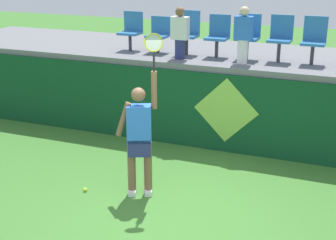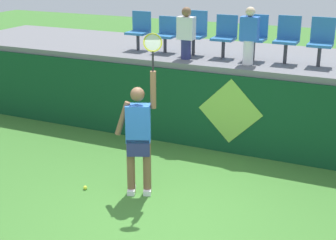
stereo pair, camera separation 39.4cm
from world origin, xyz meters
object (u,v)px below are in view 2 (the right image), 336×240
at_px(stadium_chair_4, 255,35).
at_px(stadium_chair_6, 321,40).
at_px(stadium_chair_0, 139,29).
at_px(stadium_chair_1, 166,33).
at_px(tennis_player, 139,135).
at_px(stadium_chair_3, 225,34).
at_px(spectator_0, 249,35).
at_px(tennis_ball, 85,188).
at_px(stadium_chair_2, 195,31).
at_px(spectator_1, 186,32).
at_px(stadium_chair_5, 287,37).

xyz_separation_m(stadium_chair_4, stadium_chair_6, (1.26, 0.00, -0.00)).
bearing_deg(stadium_chair_0, stadium_chair_1, -0.50).
height_order(tennis_player, stadium_chair_3, tennis_player).
distance_m(stadium_chair_3, spectator_0, 0.76).
height_order(tennis_ball, stadium_chair_6, stadium_chair_6).
height_order(stadium_chair_0, stadium_chair_1, stadium_chair_0).
distance_m(stadium_chair_2, stadium_chair_6, 2.53).
distance_m(stadium_chair_0, stadium_chair_1, 0.65).
distance_m(stadium_chair_6, spectator_0, 1.34).
height_order(tennis_player, tennis_ball, tennis_player).
height_order(stadium_chair_0, stadium_chair_4, stadium_chair_4).
bearing_deg(stadium_chair_4, spectator_0, -90.00).
xyz_separation_m(stadium_chair_2, stadium_chair_4, (1.27, -0.01, 0.01)).
bearing_deg(spectator_1, stadium_chair_1, 144.08).
height_order(stadium_chair_5, spectator_0, spectator_0).
bearing_deg(tennis_ball, stadium_chair_4, 62.32).
relative_size(stadium_chair_2, spectator_0, 0.83).
distance_m(stadium_chair_4, spectator_1, 1.35).
xyz_separation_m(stadium_chair_0, stadium_chair_4, (2.56, 0.00, 0.05)).
height_order(stadium_chair_2, stadium_chair_6, stadium_chair_2).
distance_m(tennis_player, stadium_chair_6, 4.03).
relative_size(stadium_chair_4, stadium_chair_6, 0.98).
bearing_deg(stadium_chair_5, stadium_chair_4, -179.90).
xyz_separation_m(tennis_ball, stadium_chair_3, (1.19, 3.44, 2.10)).
relative_size(stadium_chair_0, stadium_chair_1, 1.10).
relative_size(stadium_chair_3, stadium_chair_5, 0.94).
distance_m(stadium_chair_6, spectator_1, 2.57).
distance_m(stadium_chair_5, stadium_chair_6, 0.63).
height_order(tennis_ball, stadium_chair_4, stadium_chair_4).
height_order(tennis_ball, stadium_chair_5, stadium_chair_5).
bearing_deg(tennis_player, stadium_chair_0, 117.24).
height_order(tennis_player, stadium_chair_6, tennis_player).
bearing_deg(stadium_chair_5, spectator_1, -165.92).
xyz_separation_m(stadium_chair_1, stadium_chair_5, (2.55, 0.01, 0.09)).
height_order(stadium_chair_5, spectator_1, spectator_1).
height_order(stadium_chair_0, stadium_chair_2, stadium_chair_2).
relative_size(stadium_chair_4, stadium_chair_5, 0.99).
height_order(stadium_chair_0, stadium_chair_3, stadium_chair_3).
relative_size(stadium_chair_3, stadium_chair_6, 0.94).
xyz_separation_m(tennis_ball, stadium_chair_5, (2.44, 3.45, 2.13)).
bearing_deg(stadium_chair_4, stadium_chair_6, 0.14).
distance_m(stadium_chair_0, stadium_chair_3, 1.95).
xyz_separation_m(tennis_player, tennis_ball, (-0.87, -0.28, -0.97)).
height_order(tennis_player, spectator_0, spectator_0).
xyz_separation_m(stadium_chair_0, stadium_chair_1, (0.65, -0.01, -0.04)).
height_order(stadium_chair_0, spectator_1, spectator_1).
height_order(tennis_ball, stadium_chair_2, stadium_chair_2).
bearing_deg(stadium_chair_1, stadium_chair_6, 0.17).
relative_size(stadium_chair_3, spectator_0, 0.78).
distance_m(tennis_ball, stadium_chair_2, 4.08).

